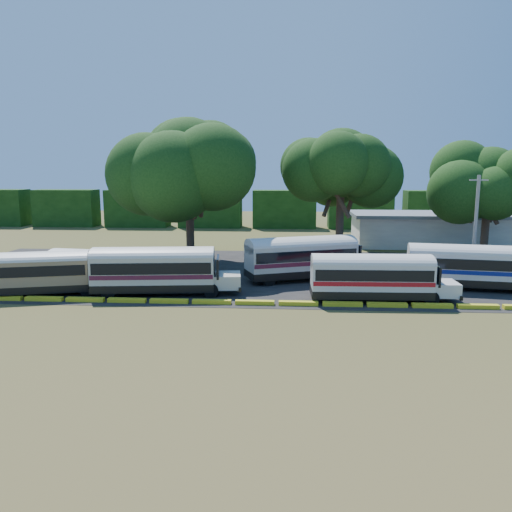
# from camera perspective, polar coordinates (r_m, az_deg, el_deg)

# --- Properties ---
(ground) EXTENTS (160.00, 160.00, 0.00)m
(ground) POSITION_cam_1_polar(r_m,az_deg,el_deg) (33.54, 2.31, -6.09)
(ground) COLOR #394517
(ground) RESTS_ON ground
(asphalt_strip) EXTENTS (64.00, 24.00, 0.02)m
(asphalt_strip) POSITION_cam_1_polar(r_m,az_deg,el_deg) (45.19, 4.00, -1.93)
(asphalt_strip) COLOR black
(asphalt_strip) RESTS_ON ground
(curb) EXTENTS (53.70, 0.45, 0.30)m
(curb) POSITION_cam_1_polar(r_m,az_deg,el_deg) (34.47, 2.36, -5.39)
(curb) COLOR yellow
(curb) RESTS_ON ground
(terminal_building) EXTENTS (19.00, 9.00, 4.00)m
(terminal_building) POSITION_cam_1_polar(r_m,az_deg,el_deg) (64.97, 19.18, 2.94)
(terminal_building) COLOR silver
(terminal_building) RESTS_ON ground
(treeline_backdrop) EXTENTS (130.00, 4.00, 6.00)m
(treeline_backdrop) POSITION_cam_1_polar(r_m,az_deg,el_deg) (80.49, 3.27, 5.38)
(treeline_backdrop) COLOR black
(treeline_backdrop) RESTS_ON ground
(bus_beige) EXTENTS (10.22, 4.94, 3.26)m
(bus_beige) POSITION_cam_1_polar(r_m,az_deg,el_deg) (40.14, -23.88, -1.54)
(bus_beige) COLOR black
(bus_beige) RESTS_ON ground
(bus_red) EXTENTS (9.19, 3.46, 2.95)m
(bus_red) POSITION_cam_1_polar(r_m,az_deg,el_deg) (41.56, -17.68, -1.05)
(bus_red) COLOR black
(bus_red) RESTS_ON ground
(bus_cream_west) EXTENTS (11.14, 3.92, 3.59)m
(bus_cream_west) POSITION_cam_1_polar(r_m,az_deg,el_deg) (37.62, -11.22, -1.35)
(bus_cream_west) COLOR black
(bus_cream_west) RESTS_ON ground
(bus_cream_east) EXTENTS (11.49, 6.65, 3.70)m
(bus_cream_east) POSITION_cam_1_polar(r_m,az_deg,el_deg) (42.01, 5.49, 0.05)
(bus_cream_east) COLOR black
(bus_cream_east) RESTS_ON ground
(bus_white_red) EXTENTS (10.32, 2.81, 3.37)m
(bus_white_red) POSITION_cam_1_polar(r_m,az_deg,el_deg) (36.09, 13.35, -2.09)
(bus_white_red) COLOR black
(bus_white_red) RESTS_ON ground
(bus_white_blue) EXTENTS (10.90, 4.22, 3.49)m
(bus_white_blue) POSITION_cam_1_polar(r_m,az_deg,el_deg) (42.00, 23.17, -0.87)
(bus_white_blue) COLOR black
(bus_white_blue) RESTS_ON ground
(tree_west) EXTENTS (11.32, 11.32, 14.22)m
(tree_west) POSITION_cam_1_polar(r_m,az_deg,el_deg) (49.73, -7.71, 10.69)
(tree_west) COLOR #3D2D1E
(tree_west) RESTS_ON ground
(tree_center) EXTENTS (9.58, 9.58, 13.40)m
(tree_center) POSITION_cam_1_polar(r_m,az_deg,el_deg) (52.49, 9.74, 10.37)
(tree_center) COLOR #3D2D1E
(tree_center) RESTS_ON ground
(tree_east) EXTENTS (8.92, 8.92, 11.59)m
(tree_east) POSITION_cam_1_polar(r_m,az_deg,el_deg) (57.91, 25.09, 7.99)
(tree_east) COLOR #3D2D1E
(tree_east) RESTS_ON ground
(utility_pole) EXTENTS (1.60, 0.30, 8.76)m
(utility_pole) POSITION_cam_1_polar(r_m,az_deg,el_deg) (48.18, 23.81, 3.38)
(utility_pole) COLOR gray
(utility_pole) RESTS_ON ground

